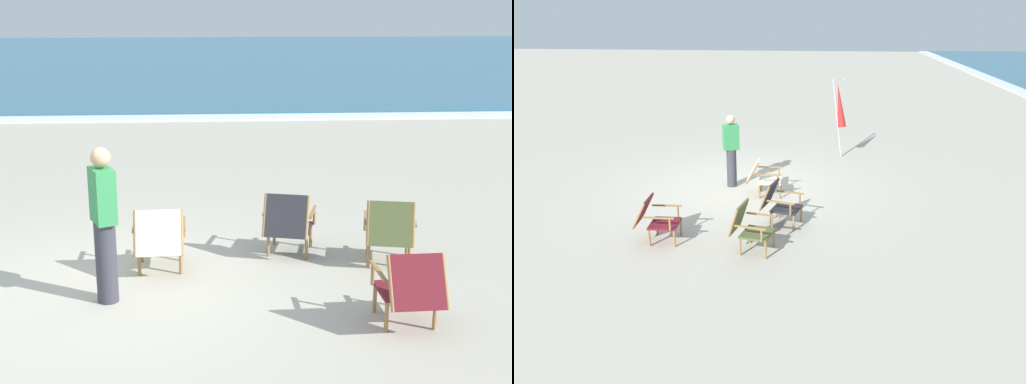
% 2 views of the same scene
% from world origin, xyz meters
% --- Properties ---
extents(ground_plane, '(80.00, 80.00, 0.00)m').
position_xyz_m(ground_plane, '(0.00, 0.00, 0.00)').
color(ground_plane, '#B7AF9E').
extents(beach_chair_front_right, '(0.62, 0.77, 0.79)m').
position_xyz_m(beach_chair_front_right, '(0.45, 0.55, 0.42)').
color(beach_chair_front_right, beige).
rests_on(beach_chair_front_right, ground).
extents(beach_chair_back_left, '(0.73, 0.82, 0.81)m').
position_xyz_m(beach_chair_back_left, '(1.97, 1.02, 0.43)').
color(beach_chair_back_left, '#28282D').
rests_on(beach_chair_back_left, ground).
extents(beach_chair_mid_center, '(0.61, 0.76, 0.79)m').
position_xyz_m(beach_chair_mid_center, '(2.91, -1.03, 0.42)').
color(beach_chair_mid_center, maroon).
rests_on(beach_chair_mid_center, ground).
extents(beach_chair_back_right, '(0.70, 0.77, 0.82)m').
position_xyz_m(beach_chair_back_right, '(3.12, 0.62, 0.43)').
color(beach_chair_back_right, '#515B33').
rests_on(beach_chair_back_right, ground).
extents(umbrella_furled_red, '(0.38, 0.46, 2.10)m').
position_xyz_m(umbrella_furled_red, '(-2.77, 2.25, 1.38)').
color(umbrella_furled_red, '#B7B2A8').
rests_on(umbrella_furled_red, ground).
extents(person_near_chairs, '(0.32, 0.39, 1.63)m').
position_xyz_m(person_near_chairs, '(-0.04, -0.21, 0.84)').
color(person_near_chairs, '#383842').
rests_on(person_near_chairs, ground).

